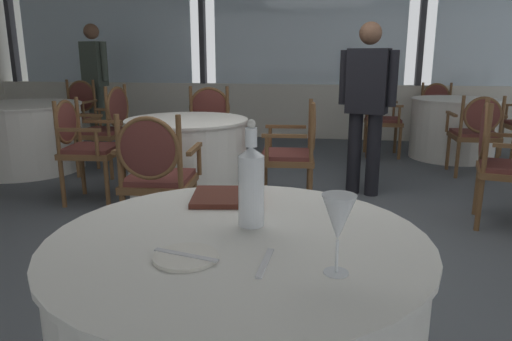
# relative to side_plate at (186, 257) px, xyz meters

# --- Properties ---
(ground_plane) EXTENTS (15.05, 15.05, 0.00)m
(ground_plane) POSITION_rel_side_plate_xyz_m (-0.03, 1.99, -0.77)
(ground_plane) COLOR #4C5156
(window_wall_far) EXTENTS (10.63, 0.14, 2.79)m
(window_wall_far) POSITION_rel_side_plate_xyz_m (-0.03, 6.34, 0.34)
(window_wall_far) COLOR silver
(window_wall_far) RESTS_ON ground_plane
(side_plate) EXTENTS (0.18, 0.18, 0.01)m
(side_plate) POSITION_rel_side_plate_xyz_m (0.00, 0.00, 0.00)
(side_plate) COLOR silver
(side_plate) RESTS_ON foreground_table
(butter_knife) EXTENTS (0.19, 0.06, 0.00)m
(butter_knife) POSITION_rel_side_plate_xyz_m (0.00, 0.00, 0.01)
(butter_knife) COLOR silver
(butter_knife) RESTS_ON foreground_table
(dinner_fork) EXTENTS (0.03, 0.18, 0.00)m
(dinner_fork) POSITION_rel_side_plate_xyz_m (0.22, 0.00, -0.00)
(dinner_fork) COLOR silver
(dinner_fork) RESTS_ON foreground_table
(water_bottle) EXTENTS (0.08, 0.08, 0.35)m
(water_bottle) POSITION_rel_side_plate_xyz_m (0.13, 0.28, 0.13)
(water_bottle) COLOR white
(water_bottle) RESTS_ON foreground_table
(wine_glass) EXTENTS (0.09, 0.09, 0.21)m
(wine_glass) POSITION_rel_side_plate_xyz_m (0.40, -0.02, 0.14)
(wine_glass) COLOR white
(wine_glass) RESTS_ON foreground_table
(menu_book) EXTENTS (0.30, 0.29, 0.02)m
(menu_book) POSITION_rel_side_plate_xyz_m (-0.00, 0.54, 0.01)
(menu_book) COLOR #512319
(menu_book) RESTS_ON foreground_table
(background_table_0) EXTENTS (1.06, 1.06, 0.76)m
(background_table_0) POSITION_rel_side_plate_xyz_m (-0.86, 2.73, -0.39)
(background_table_0) COLOR silver
(background_table_0) RESTS_ON ground_plane
(dining_chair_0_0) EXTENTS (0.56, 0.50, 0.97)m
(dining_chair_0_0) POSITION_rel_side_plate_xyz_m (-0.93, 3.69, -0.21)
(dining_chair_0_0) COLOR brown
(dining_chair_0_0) RESTS_ON ground_plane
(dining_chair_0_1) EXTENTS (0.50, 0.56, 0.93)m
(dining_chair_0_1) POSITION_rel_side_plate_xyz_m (-1.81, 2.66, -0.21)
(dining_chair_0_1) COLOR brown
(dining_chair_0_1) RESTS_ON ground_plane
(dining_chair_0_2) EXTENTS (0.56, 0.50, 0.94)m
(dining_chair_0_2) POSITION_rel_side_plate_xyz_m (-0.79, 1.78, -0.22)
(dining_chair_0_2) COLOR brown
(dining_chair_0_2) RESTS_ON ground_plane
(dining_chair_0_3) EXTENTS (0.50, 0.56, 0.93)m
(dining_chair_0_3) POSITION_rel_side_plate_xyz_m (0.09, 2.81, -0.23)
(dining_chair_0_3) COLOR brown
(dining_chair_0_3) RESTS_ON ground_plane
(background_table_1) EXTENTS (1.07, 1.07, 0.76)m
(background_table_1) POSITION_rel_side_plate_xyz_m (1.92, 5.13, -0.39)
(background_table_1) COLOR silver
(background_table_1) RESTS_ON ground_plane
(dining_chair_1_0) EXTENTS (0.54, 0.48, 0.90)m
(dining_chair_1_0) POSITION_rel_side_plate_xyz_m (1.90, 6.08, -0.24)
(dining_chair_1_0) COLOR brown
(dining_chair_1_0) RESTS_ON ground_plane
(dining_chair_1_1) EXTENTS (0.48, 0.54, 0.98)m
(dining_chair_1_1) POSITION_rel_side_plate_xyz_m (0.95, 5.11, -0.20)
(dining_chair_1_1) COLOR brown
(dining_chair_1_1) RESTS_ON ground_plane
(dining_chair_1_2) EXTENTS (0.54, 0.48, 0.89)m
(dining_chair_1_2) POSITION_rel_side_plate_xyz_m (1.93, 4.17, -0.24)
(dining_chair_1_2) COLOR brown
(dining_chair_1_2) RESTS_ON ground_plane
(dining_chair_2_0) EXTENTS (0.55, 0.61, 0.96)m
(dining_chair_2_0) POSITION_rel_side_plate_xyz_m (1.65, 2.61, -0.21)
(dining_chair_2_0) COLOR brown
(dining_chair_2_0) RESTS_ON ground_plane
(background_table_3) EXTENTS (1.32, 1.32, 0.76)m
(background_table_3) POSITION_rel_side_plate_xyz_m (-3.11, 3.67, -0.39)
(background_table_3) COLOR silver
(background_table_3) RESTS_ON ground_plane
(dining_chair_3_2) EXTENTS (0.49, 0.56, 0.99)m
(dining_chair_3_2) POSITION_rel_side_plate_xyz_m (-2.02, 3.60, -0.19)
(dining_chair_3_2) COLOR brown
(dining_chair_3_2) RESTS_ON ground_plane
(dining_chair_3_3) EXTENTS (0.56, 0.49, 0.97)m
(dining_chair_3_3) POSITION_rel_side_plate_xyz_m (-3.05, 4.75, -0.20)
(dining_chair_3_3) COLOR brown
(dining_chair_3_3) RESTS_ON ground_plane
(diner_person_0) EXTENTS (0.51, 0.30, 1.59)m
(diner_person_0) POSITION_rel_side_plate_xyz_m (0.69, 3.29, 0.13)
(diner_person_0) COLOR black
(diner_person_0) RESTS_ON ground_plane
(diner_person_1) EXTENTS (0.50, 0.31, 1.74)m
(diner_person_1) POSITION_rel_side_plate_xyz_m (-3.11, 5.42, 0.23)
(diner_person_1) COLOR #424C42
(diner_person_1) RESTS_ON ground_plane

